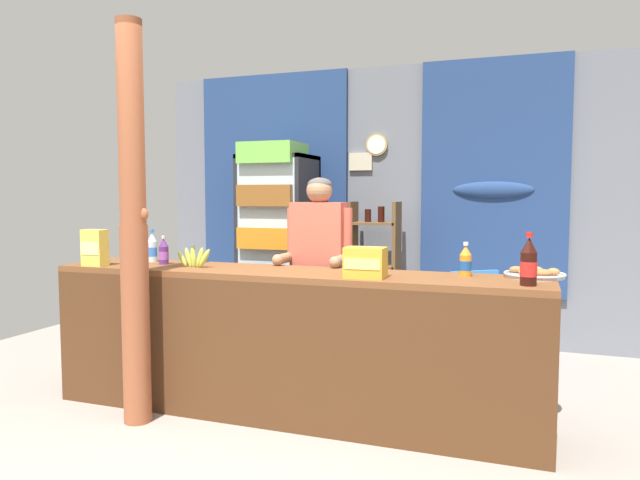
# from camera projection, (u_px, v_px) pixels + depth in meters

# --- Properties ---
(ground_plane) EXTENTS (7.23, 7.23, 0.00)m
(ground_plane) POSITION_uv_depth(u_px,v_px,m) (332.00, 387.00, 4.45)
(ground_plane) COLOR gray
(back_wall_curtained) EXTENTS (4.90, 0.22, 2.75)m
(back_wall_curtained) POSITION_uv_depth(u_px,v_px,m) (383.00, 200.00, 5.96)
(back_wall_curtained) COLOR slate
(back_wall_curtained) RESTS_ON ground
(stall_counter) EXTENTS (3.28, 0.58, 0.97)m
(stall_counter) POSITION_uv_depth(u_px,v_px,m) (282.00, 330.00, 3.74)
(stall_counter) COLOR brown
(stall_counter) RESTS_ON ground
(timber_post) EXTENTS (0.20, 0.18, 2.54)m
(timber_post) POSITION_uv_depth(u_px,v_px,m) (134.00, 233.00, 3.68)
(timber_post) COLOR #995133
(timber_post) RESTS_ON ground
(drink_fridge) EXTENTS (0.67, 0.66, 1.96)m
(drink_fridge) POSITION_uv_depth(u_px,v_px,m) (277.00, 236.00, 5.71)
(drink_fridge) COLOR #232328
(drink_fridge) RESTS_ON ground
(bottle_shelf_rack) EXTENTS (0.48, 0.28, 1.40)m
(bottle_shelf_rack) POSITION_uv_depth(u_px,v_px,m) (374.00, 271.00, 5.69)
(bottle_shelf_rack) COLOR brown
(bottle_shelf_rack) RESTS_ON ground
(plastic_lawn_chair) EXTENTS (0.61, 0.61, 0.86)m
(plastic_lawn_chair) POSITION_uv_depth(u_px,v_px,m) (465.00, 313.00, 4.80)
(plastic_lawn_chair) COLOR #3884D6
(plastic_lawn_chair) RESTS_ON ground
(shopkeeper) EXTENTS (0.50, 0.42, 1.59)m
(shopkeeper) POSITION_uv_depth(u_px,v_px,m) (319.00, 258.00, 4.29)
(shopkeeper) COLOR #28282D
(shopkeeper) RESTS_ON ground
(soda_bottle_cola) EXTENTS (0.09, 0.09, 0.29)m
(soda_bottle_cola) POSITION_uv_depth(u_px,v_px,m) (529.00, 263.00, 3.19)
(soda_bottle_cola) COLOR black
(soda_bottle_cola) RESTS_ON stall_counter
(soda_bottle_water) EXTENTS (0.07, 0.07, 0.24)m
(soda_bottle_water) POSITION_uv_depth(u_px,v_px,m) (152.00, 248.00, 4.33)
(soda_bottle_water) COLOR silver
(soda_bottle_water) RESTS_ON stall_counter
(soda_bottle_orange_soda) EXTENTS (0.07, 0.07, 0.21)m
(soda_bottle_orange_soda) POSITION_uv_depth(u_px,v_px,m) (465.00, 262.00, 3.56)
(soda_bottle_orange_soda) COLOR orange
(soda_bottle_orange_soda) RESTS_ON stall_counter
(soda_bottle_grape_soda) EXTENTS (0.07, 0.07, 0.21)m
(soda_bottle_grape_soda) POSITION_uv_depth(u_px,v_px,m) (164.00, 252.00, 4.18)
(soda_bottle_grape_soda) COLOR #56286B
(soda_bottle_grape_soda) RESTS_ON stall_counter
(snack_box_choco_powder) EXTENTS (0.24, 0.16, 0.18)m
(snack_box_choco_powder) POSITION_uv_depth(u_px,v_px,m) (365.00, 263.00, 3.48)
(snack_box_choco_powder) COLOR gold
(snack_box_choco_powder) RESTS_ON stall_counter
(snack_box_instant_noodle) EXTENTS (0.16, 0.10, 0.26)m
(snack_box_instant_noodle) POSITION_uv_depth(u_px,v_px,m) (95.00, 248.00, 4.08)
(snack_box_instant_noodle) COLOR #EAD14C
(snack_box_instant_noodle) RESTS_ON stall_counter
(pastry_tray) EXTENTS (0.36, 0.36, 0.06)m
(pastry_tray) POSITION_uv_depth(u_px,v_px,m) (535.00, 274.00, 3.50)
(pastry_tray) COLOR #BCBCC1
(pastry_tray) RESTS_ON stall_counter
(banana_bunch) EXTENTS (0.27, 0.05, 0.16)m
(banana_bunch) POSITION_uv_depth(u_px,v_px,m) (194.00, 258.00, 4.00)
(banana_bunch) COLOR #B7C647
(banana_bunch) RESTS_ON stall_counter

